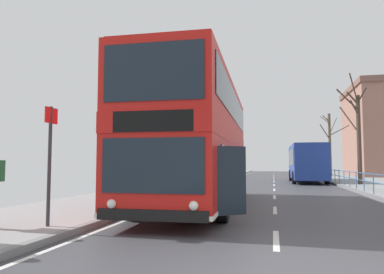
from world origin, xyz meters
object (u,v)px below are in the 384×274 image
Objects in this scene: bare_tree_far_01 at (330,142)px; double_decker_bus_main at (199,142)px; bus_stop_sign_near at (50,152)px; bare_tree_far_00 at (358,133)px; background_bus_far_lane at (307,162)px.

double_decker_bus_main is at bearing -106.80° from bare_tree_far_01.
bus_stop_sign_near is 0.36× the size of bare_tree_far_00.
background_bus_far_lane is (5.31, 18.34, -0.67)m from double_decker_bus_main.
background_bus_far_lane is 5.88m from bare_tree_far_00.
bare_tree_far_00 reaches higher than bus_stop_sign_near.
double_decker_bus_main is at bearing -106.15° from background_bus_far_lane.
bare_tree_far_01 reaches higher than bus_stop_sign_near.
bus_stop_sign_near is at bearing -118.77° from bare_tree_far_00.
bare_tree_far_00 reaches higher than double_decker_bus_main.
background_bus_far_lane is at bearing 72.40° from bus_stop_sign_near.
double_decker_bus_main is at bearing 67.90° from bus_stop_sign_near.
bare_tree_far_00 is at bearing 61.23° from bus_stop_sign_near.
double_decker_bus_main is 1.67× the size of bare_tree_far_01.
bare_tree_far_00 is 15.15m from bare_tree_far_01.
background_bus_far_lane is at bearing 73.85° from double_decker_bus_main.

